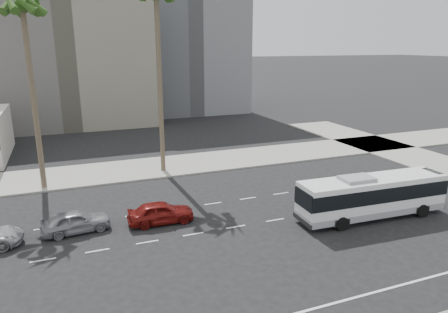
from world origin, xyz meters
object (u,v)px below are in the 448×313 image
car_a (161,212)px  car_b (76,221)px  palm_mid (23,10)px  city_bus (372,195)px

car_a → car_b: bearing=85.9°
car_a → car_b: size_ratio=1.03×
car_a → palm_mid: bearing=38.9°
city_bus → car_a: size_ratio=2.46×
car_b → palm_mid: bearing=7.0°
city_bus → car_b: city_bus is taller
car_b → city_bus: bearing=-110.4°
city_bus → car_a: bearing=164.8°
city_bus → palm_mid: 29.38m
city_bus → palm_mid: bearing=148.2°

